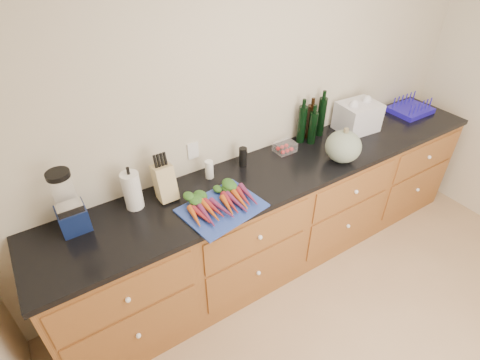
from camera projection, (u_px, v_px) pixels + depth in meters
wall_back at (262, 105)px, 2.76m from camera, size 4.10×0.05×2.60m
cabinets at (282, 216)px, 3.04m from camera, size 3.60×0.64×0.90m
countertop at (286, 168)px, 2.76m from camera, size 3.64×0.62×0.04m
cutting_board at (222, 208)px, 2.36m from camera, size 0.55×0.45×0.01m
carrots at (219, 201)px, 2.37m from camera, size 0.41×0.30×0.06m
squash at (343, 147)px, 2.75m from camera, size 0.26×0.26×0.24m
blender_appliance at (69, 205)px, 2.12m from camera, size 0.16×0.16×0.40m
paper_towel at (132, 191)px, 2.31m from camera, size 0.11×0.11×0.25m
knife_block at (165, 182)px, 2.39m from camera, size 0.12×0.12×0.24m
grinder_salt at (209, 169)px, 2.60m from camera, size 0.06×0.06×0.13m
grinder_pepper at (243, 157)px, 2.72m from camera, size 0.06×0.06×0.15m
canister_chrome at (244, 158)px, 2.73m from camera, size 0.05×0.05×0.12m
tomato_box at (285, 147)px, 2.90m from camera, size 0.16×0.13×0.07m
bottles at (312, 122)px, 2.98m from camera, size 0.27×0.14×0.33m
grocery_bag at (358, 117)px, 3.13m from camera, size 0.34×0.29×0.24m
dish_rack at (411, 108)px, 3.44m from camera, size 0.35×0.28×0.14m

